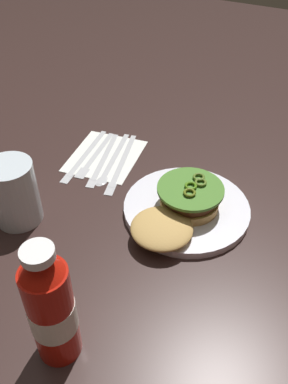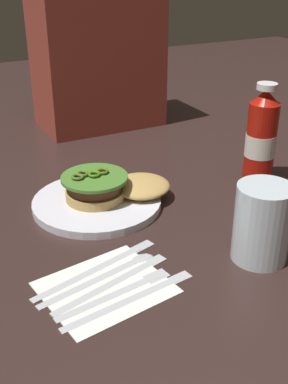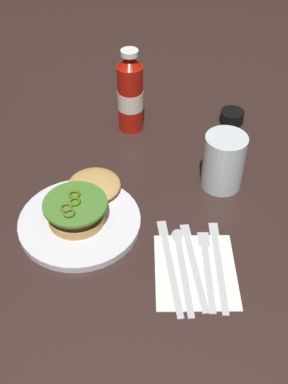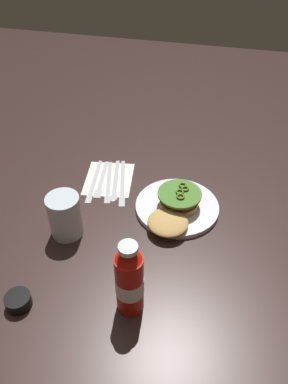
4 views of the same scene
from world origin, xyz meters
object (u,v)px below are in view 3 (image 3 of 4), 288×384
at_px(dinner_plate, 80,222).
at_px(spoon_utensil, 181,256).
at_px(burger_sandwich, 83,201).
at_px(butter_knife, 169,258).
at_px(ketchup_bottle, 130,94).
at_px(steak_knife, 218,258).
at_px(water_glass, 224,160).
at_px(table_knife, 193,258).
at_px(condiment_cup, 232,117).
at_px(fork_utensil, 207,261).
at_px(napkin, 195,271).

xyz_separation_m(dinner_plate, spoon_utensil, (-0.06, -0.21, -0.00)).
bearing_deg(burger_sandwich, butter_knife, -117.57).
distance_m(ketchup_bottle, steak_knife, 0.46).
bearing_deg(dinner_plate, ketchup_bottle, -7.96).
distance_m(water_glass, table_knife, 0.23).
bearing_deg(spoon_utensil, dinner_plate, 74.49).
relative_size(dinner_plate, butter_knife, 1.09).
distance_m(burger_sandwich, spoon_utensil, 0.22).
bearing_deg(water_glass, butter_knife, 158.63).
height_order(condiment_cup, steak_knife, condiment_cup).
xyz_separation_m(steak_knife, fork_utensil, (-0.01, 0.02, 0.00)).
xyz_separation_m(spoon_utensil, butter_knife, (-0.01, 0.02, 0.00)).
distance_m(ketchup_bottle, water_glass, 0.29).
bearing_deg(water_glass, dinner_plate, 121.14).
bearing_deg(condiment_cup, fork_utensil, 174.96).
bearing_deg(condiment_cup, ketchup_bottle, 103.10).
xyz_separation_m(napkin, fork_utensil, (0.02, -0.02, 0.00)).
height_order(napkin, butter_knife, butter_knife).
relative_size(fork_utensil, spoon_utensil, 0.92).
bearing_deg(napkin, spoon_utensil, 46.90).
xyz_separation_m(table_knife, butter_knife, (-0.00, 0.04, -0.00)).
bearing_deg(butter_knife, fork_utensil, -88.79).
xyz_separation_m(dinner_plate, fork_utensil, (-0.06, -0.25, -0.00)).
distance_m(steak_knife, fork_utensil, 0.02).
bearing_deg(burger_sandwich, napkin, -116.36).
relative_size(fork_utensil, butter_knife, 0.83).
xyz_separation_m(dinner_plate, ketchup_bottle, (0.34, -0.05, 0.09)).
height_order(condiment_cup, table_knife, condiment_cup).
relative_size(fork_utensil, table_knife, 0.91).
height_order(spoon_utensil, butter_knife, same).
bearing_deg(butter_knife, spoon_utensil, -74.09).
height_order(water_glass, table_knife, water_glass).
xyz_separation_m(ketchup_bottle, spoon_utensil, (-0.40, -0.16, -0.09)).
bearing_deg(ketchup_bottle, condiment_cup, -76.90).
relative_size(condiment_cup, spoon_utensil, 0.29).
relative_size(water_glass, fork_utensil, 0.67).
bearing_deg(dinner_plate, condiment_cup, -36.42).
relative_size(ketchup_bottle, fork_utensil, 1.12).
xyz_separation_m(condiment_cup, napkin, (-0.48, 0.06, -0.01)).
distance_m(dinner_plate, burger_sandwich, 0.04).
bearing_deg(table_knife, ketchup_bottle, 24.24).
bearing_deg(burger_sandwich, fork_utensil, -110.41).
relative_size(dinner_plate, napkin, 1.41).
bearing_deg(fork_utensil, steak_knife, -61.72).
xyz_separation_m(burger_sandwich, ketchup_bottle, (0.31, -0.05, 0.06)).
relative_size(dinner_plate, fork_utensil, 1.31).
bearing_deg(butter_knife, ketchup_bottle, 18.58).
distance_m(burger_sandwich, butter_knife, 0.21).
height_order(napkin, steak_knife, steak_knife).
distance_m(ketchup_bottle, butter_knife, 0.44).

